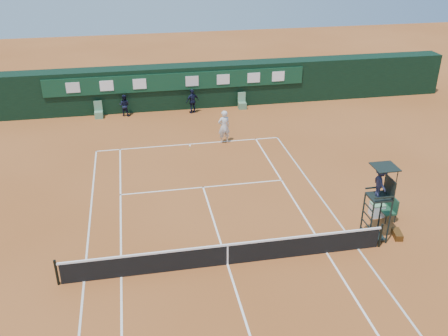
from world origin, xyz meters
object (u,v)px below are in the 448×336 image
(tennis_net, at_px, (228,254))
(umpire_chair, at_px, (380,188))
(cooler, at_px, (377,209))
(player, at_px, (224,127))
(player_bench, at_px, (388,205))

(tennis_net, xyz_separation_m, umpire_chair, (6.39, 0.59, 1.95))
(umpire_chair, xyz_separation_m, cooler, (0.99, 1.68, -2.13))
(cooler, bearing_deg, umpire_chair, -120.58)
(player, bearing_deg, player_bench, 110.53)
(tennis_net, xyz_separation_m, player_bench, (7.80, 2.10, 0.09))
(cooler, distance_m, player, 10.90)
(cooler, bearing_deg, player, 119.10)
(umpire_chair, height_order, player_bench, umpire_chair)
(umpire_chair, bearing_deg, cooler, 59.42)
(player_bench, distance_m, player, 11.24)
(tennis_net, height_order, player, player)
(tennis_net, relative_size, cooler, 20.00)
(tennis_net, height_order, umpire_chair, umpire_chair)
(player_bench, distance_m, cooler, 0.52)
(player, bearing_deg, umpire_chair, 101.04)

